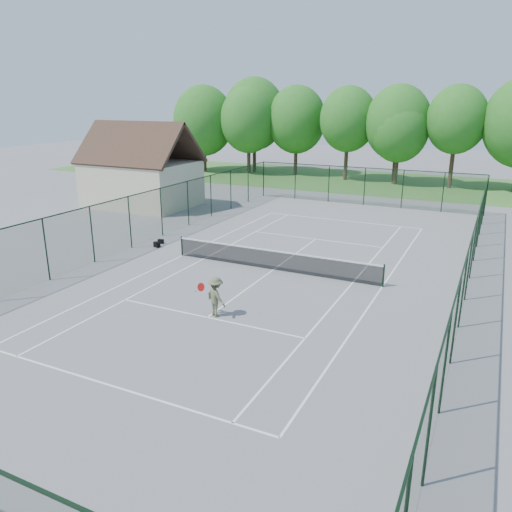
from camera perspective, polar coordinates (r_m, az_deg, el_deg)
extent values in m
plane|color=gray|center=(25.21, 1.99, -1.59)|extent=(140.00, 140.00, 0.00)
cube|color=#467D32|center=(53.31, 15.39, 8.01)|extent=(80.00, 16.00, 0.01)
cube|color=white|center=(35.98, 9.75, 4.02)|extent=(10.97, 0.08, 0.01)
cube|color=white|center=(16.09, -16.10, -14.08)|extent=(10.97, 0.08, 0.01)
cube|color=white|center=(30.90, 6.84, 1.93)|extent=(8.23, 0.08, 0.01)
cube|color=white|center=(19.94, -5.59, -6.99)|extent=(8.23, 0.08, 0.01)
cube|color=white|center=(23.66, 14.23, -3.43)|extent=(0.08, 23.77, 0.01)
cube|color=white|center=(27.77, -8.40, 0.06)|extent=(0.08, 23.77, 0.01)
cube|color=white|center=(23.94, 11.03, -2.96)|extent=(0.08, 23.77, 0.01)
cube|color=white|center=(27.05, -5.99, -0.32)|extent=(0.08, 23.77, 0.01)
cube|color=white|center=(25.21, 1.99, -1.58)|extent=(0.08, 12.80, 0.01)
cylinder|color=black|center=(27.62, -8.48, 1.15)|extent=(0.08, 0.08, 1.10)
cylinder|color=black|center=(23.47, 14.37, -2.19)|extent=(0.08, 0.08, 1.10)
cube|color=black|center=(25.05, 2.00, -0.51)|extent=(11.00, 0.02, 0.96)
cube|color=white|center=(24.90, 2.02, 0.59)|extent=(11.00, 0.05, 0.07)
cube|color=#17321C|center=(41.49, 12.30, 7.77)|extent=(18.00, 0.02, 3.00)
cube|color=#17321C|center=(22.81, 23.15, -1.14)|extent=(0.02, 36.00, 3.00)
cube|color=#17321C|center=(29.45, -14.22, 3.74)|extent=(0.02, 36.00, 3.00)
cube|color=black|center=(41.27, 12.43, 9.82)|extent=(18.00, 0.05, 0.05)
cube|color=black|center=(22.42, 23.60, 2.50)|extent=(0.05, 36.00, 0.05)
cube|color=black|center=(29.14, -14.44, 6.60)|extent=(0.05, 36.00, 0.05)
cube|color=beige|center=(41.35, -12.89, 8.05)|extent=(8.00, 6.00, 3.50)
cube|color=#453023|center=(42.13, -11.90, 12.74)|extent=(8.60, 3.27, 3.27)
cube|color=#453023|center=(39.81, -14.58, 12.30)|extent=(8.60, 3.27, 3.27)
cylinder|color=#462E21|center=(58.33, -0.83, 11.48)|extent=(0.40, 0.40, 4.20)
ellipsoid|color=#2F7A25|center=(58.05, -0.85, 15.31)|extent=(6.40, 6.40, 7.40)
cylinder|color=#462E21|center=(53.03, 15.57, 10.24)|extent=(0.40, 0.40, 4.20)
ellipsoid|color=#2F7A25|center=(52.72, 15.92, 14.44)|extent=(6.40, 6.40, 7.40)
cube|color=black|center=(29.57, -11.27, 1.29)|extent=(0.43, 0.33, 0.31)
cube|color=black|center=(30.29, -10.83, 1.66)|extent=(0.33, 0.21, 0.25)
imported|color=#5C5F41|center=(19.76, -4.61, -4.66)|extent=(1.20, 0.98, 1.62)
sphere|color=#C1E122|center=(19.54, -1.63, -3.96)|extent=(0.07, 0.07, 0.07)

